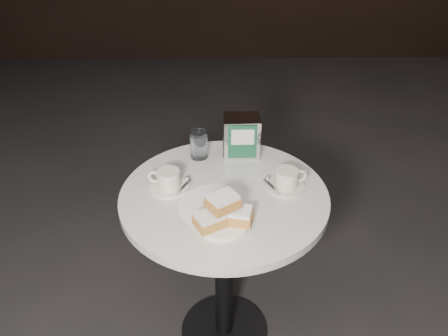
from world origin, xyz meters
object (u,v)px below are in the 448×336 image
coffee_cup_right (287,180)px  napkin_dispenser (241,136)px  beignet_plate (223,213)px  water_glass_left (199,145)px  coffee_cup_left (168,181)px  water_glass_right (232,143)px  cafe_table (224,237)px

coffee_cup_right → napkin_dispenser: 0.27m
beignet_plate → water_glass_left: (-0.08, 0.39, 0.01)m
beignet_plate → coffee_cup_right: beignet_plate is taller
coffee_cup_left → water_glass_right: 0.30m
coffee_cup_left → coffee_cup_right: (0.40, -0.00, -0.00)m
cafe_table → water_glass_left: bearing=111.4°
coffee_cup_right → napkin_dispenser: size_ratio=1.02×
cafe_table → water_glass_right: 0.35m
coffee_cup_left → napkin_dispenser: bearing=52.5°
beignet_plate → napkin_dispenser: napkin_dispenser is taller
coffee_cup_right → water_glass_left: (-0.30, 0.20, 0.02)m
beignet_plate → coffee_cup_left: size_ratio=1.29×
cafe_table → beignet_plate: size_ratio=3.66×
coffee_cup_right → water_glass_right: (-0.18, 0.21, 0.03)m
cafe_table → coffee_cup_right: size_ratio=4.73×
water_glass_right → cafe_table: bearing=-98.4°
coffee_cup_left → water_glass_left: 0.22m
water_glass_left → water_glass_right: (0.13, 0.00, 0.00)m
cafe_table → napkin_dispenser: (0.07, 0.25, 0.28)m
beignet_plate → water_glass_right: 0.39m
beignet_plate → coffee_cup_left: bearing=134.0°
water_glass_right → water_glass_left: bearing=-178.5°
coffee_cup_left → napkin_dispenser: napkin_dispenser is taller
cafe_table → coffee_cup_left: coffee_cup_left is taller
water_glass_right → napkin_dispenser: size_ratio=0.76×
beignet_plate → coffee_cup_left: 0.26m
beignet_plate → water_glass_left: bearing=102.2°
beignet_plate → water_glass_right: bearing=84.0°
coffee_cup_left → water_glass_right: water_glass_right is taller
cafe_table → napkin_dispenser: size_ratio=4.83×
coffee_cup_left → coffee_cup_right: size_ratio=1.00×
coffee_cup_left → coffee_cup_right: bearing=11.6°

